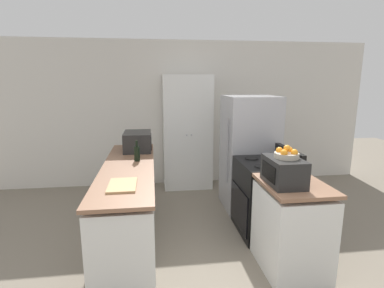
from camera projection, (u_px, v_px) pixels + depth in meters
name	position (u px, v px, depth m)	size (l,w,h in m)	color
wall_back	(181.00, 114.00, 5.49)	(7.00, 0.06, 2.60)	silver
counter_left	(130.00, 204.00, 3.60)	(0.60, 2.43, 0.92)	silver
counter_right	(291.00, 228.00, 3.00)	(0.60, 0.75, 0.92)	silver
pantry_cabinet	(187.00, 132.00, 5.29)	(0.85, 0.49, 2.00)	white
stove	(265.00, 197.00, 3.76)	(0.66, 0.77, 1.08)	black
refrigerator	(249.00, 153.00, 4.46)	(0.76, 0.75, 1.68)	#A3A3A8
microwave	(138.00, 141.00, 4.27)	(0.39, 0.53, 0.27)	black
wine_bottle	(137.00, 153.00, 3.70)	(0.07, 0.07, 0.26)	black
toaster_oven	(284.00, 171.00, 2.86)	(0.31, 0.45, 0.26)	black
fruit_bowl	(287.00, 154.00, 2.83)	(0.23, 0.23, 0.13)	#B2A893
cutting_board	(122.00, 185.00, 2.82)	(0.26, 0.40, 0.02)	tan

